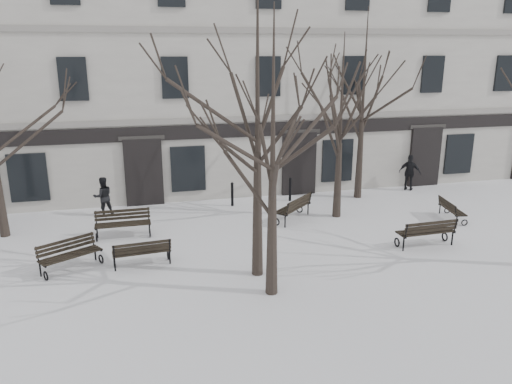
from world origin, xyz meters
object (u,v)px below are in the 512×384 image
object	(u,v)px
bench_0	(70,254)
bench_5	(451,209)
tree_1	(273,122)
bench_4	(294,207)
bench_2	(427,232)
bench_3	(123,223)
tree_2	(258,87)
bench_1	(142,252)

from	to	relation	value
bench_0	bench_5	bearing A→B (deg)	-25.42
tree_1	bench_4	xyz separation A→B (m)	(2.52, 5.71, -4.23)
tree_1	bench_0	distance (m)	7.64
bench_2	bench_4	bearing A→B (deg)	-48.38
bench_3	bench_4	bearing A→B (deg)	1.89
tree_1	bench_3	size ratio (longest dim) A/B	3.90
bench_2	bench_3	xyz separation A→B (m)	(-10.10, 3.45, -0.02)
bench_4	bench_5	distance (m)	6.24
tree_2	bench_4	bearing A→B (deg)	59.59
bench_4	bench_5	world-z (taller)	bench_4
bench_1	bench_3	bearing A→B (deg)	-82.86
bench_2	bench_5	world-z (taller)	bench_2
bench_2	bench_0	bearing A→B (deg)	-6.82
tree_2	bench_4	xyz separation A→B (m)	(2.60, 4.44, -5.02)
bench_4	bench_5	xyz separation A→B (m)	(6.07, -1.41, -0.11)
bench_2	bench_5	xyz separation A→B (m)	(2.54, 2.31, -0.11)
tree_2	bench_1	xyz separation A→B (m)	(-3.35, 1.41, -5.08)
bench_4	bench_1	bearing A→B (deg)	-16.02
bench_3	bench_5	xyz separation A→B (m)	(12.63, -1.14, -0.10)
tree_2	bench_1	size ratio (longest dim) A/B	4.89
bench_2	bench_5	bearing A→B (deg)	-139.65
bench_3	bench_5	world-z (taller)	bench_3
tree_1	bench_0	size ratio (longest dim) A/B	4.00
bench_3	tree_1	bearing A→B (deg)	-53.82
tree_1	bench_2	world-z (taller)	tree_1
bench_1	bench_4	world-z (taller)	bench_4
bench_2	bench_3	size ratio (longest dim) A/B	1.04
tree_1	bench_0	bearing A→B (deg)	152.00
bench_3	bench_5	size ratio (longest dim) A/B	1.18
bench_4	bench_0	bearing A→B (deg)	-24.33
tree_2	bench_5	distance (m)	10.53
tree_1	bench_2	bearing A→B (deg)	18.23
tree_1	bench_3	xyz separation A→B (m)	(-4.04, 5.45, -4.24)
tree_2	bench_3	distance (m)	7.64
bench_1	bench_2	world-z (taller)	bench_2
tree_2	bench_3	bearing A→B (deg)	133.43
bench_5	bench_2	bearing A→B (deg)	142.00
tree_2	bench_2	distance (m)	7.96
bench_0	bench_3	bearing A→B (deg)	26.94
bench_0	bench_5	distance (m)	14.25
tree_2	bench_3	size ratio (longest dim) A/B	4.55
bench_4	tree_1	bearing A→B (deg)	23.31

